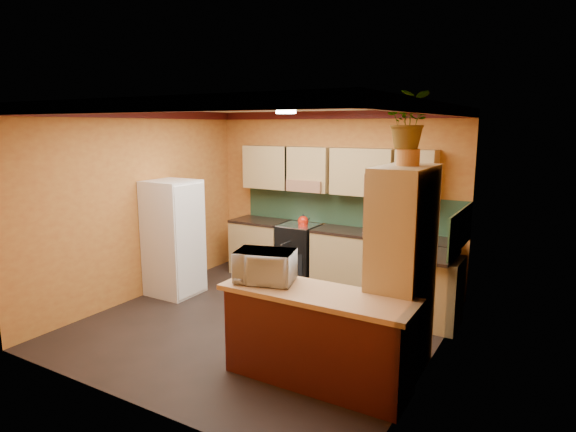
% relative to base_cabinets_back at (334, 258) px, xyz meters
% --- Properties ---
extents(room_shell, '(4.24, 4.24, 2.72)m').
position_rel_base_cabinets_back_xyz_m(room_shell, '(-0.14, -1.52, 1.65)').
color(room_shell, black).
rests_on(room_shell, ground).
extents(base_cabinets_back, '(3.65, 0.60, 0.88)m').
position_rel_base_cabinets_back_xyz_m(base_cabinets_back, '(0.00, 0.00, 0.00)').
color(base_cabinets_back, tan).
rests_on(base_cabinets_back, ground).
extents(countertop_back, '(3.65, 0.62, 0.04)m').
position_rel_base_cabinets_back_xyz_m(countertop_back, '(0.00, -0.00, 0.46)').
color(countertop_back, black).
rests_on(countertop_back, base_cabinets_back).
extents(stove, '(0.58, 0.58, 0.91)m').
position_rel_base_cabinets_back_xyz_m(stove, '(-0.62, -0.00, 0.02)').
color(stove, black).
rests_on(stove, ground).
extents(kettle, '(0.22, 0.22, 0.18)m').
position_rel_base_cabinets_back_xyz_m(kettle, '(-0.52, -0.05, 0.56)').
color(kettle, red).
rests_on(kettle, stove).
extents(sink, '(0.48, 0.40, 0.03)m').
position_rel_base_cabinets_back_xyz_m(sink, '(0.78, 0.00, 0.50)').
color(sink, silver).
rests_on(sink, countertop_back).
extents(base_cabinets_right, '(0.60, 0.80, 0.88)m').
position_rel_base_cabinets_back_xyz_m(base_cabinets_right, '(1.64, -0.76, 0.00)').
color(base_cabinets_right, tan).
rests_on(base_cabinets_right, ground).
extents(countertop_right, '(0.62, 0.80, 0.04)m').
position_rel_base_cabinets_back_xyz_m(countertop_right, '(1.64, -0.76, 0.46)').
color(countertop_right, black).
rests_on(countertop_right, base_cabinets_right).
extents(fridge, '(0.68, 0.66, 1.70)m').
position_rel_base_cabinets_back_xyz_m(fridge, '(-1.91, -1.51, 0.41)').
color(fridge, white).
rests_on(fridge, ground).
extents(pantry, '(0.48, 0.90, 2.10)m').
position_rel_base_cabinets_back_xyz_m(pantry, '(1.69, -2.08, 0.61)').
color(pantry, tan).
rests_on(pantry, ground).
extents(fern_pot, '(0.22, 0.22, 0.16)m').
position_rel_base_cabinets_back_xyz_m(fern_pot, '(1.69, -2.03, 1.74)').
color(fern_pot, '#AC6429').
rests_on(fern_pot, pantry).
extents(fern, '(0.51, 0.45, 0.53)m').
position_rel_base_cabinets_back_xyz_m(fern, '(1.69, -2.03, 2.09)').
color(fern, tan).
rests_on(fern, fern_pot).
extents(breakfast_bar, '(1.80, 0.55, 0.88)m').
position_rel_base_cabinets_back_xyz_m(breakfast_bar, '(1.08, -2.72, 0.00)').
color(breakfast_bar, '#481810').
rests_on(breakfast_bar, ground).
extents(bar_top, '(1.90, 0.65, 0.05)m').
position_rel_base_cabinets_back_xyz_m(bar_top, '(1.08, -2.72, 0.47)').
color(bar_top, tan).
rests_on(bar_top, breakfast_bar).
extents(microwave, '(0.67, 0.54, 0.32)m').
position_rel_base_cabinets_back_xyz_m(microwave, '(0.49, -2.72, 0.65)').
color(microwave, white).
rests_on(microwave, bar_top).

